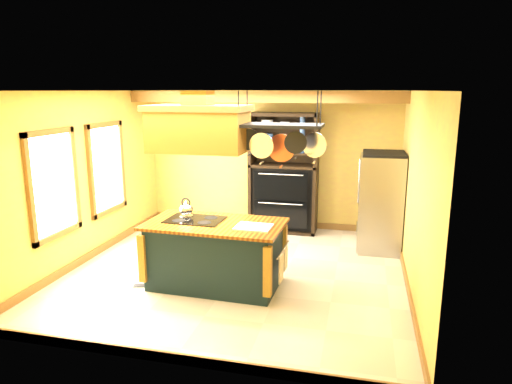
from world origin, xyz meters
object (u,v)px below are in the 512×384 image
at_px(kitchen_island, 215,253).
at_px(hutch, 284,186).
at_px(range_hood, 199,127).
at_px(pot_rack, 281,134).
at_px(refrigerator, 380,204).

xyz_separation_m(kitchen_island, hutch, (0.48, 2.81, 0.42)).
bearing_deg(range_hood, pot_rack, 0.65).
bearing_deg(pot_rack, hutch, 98.73).
bearing_deg(pot_rack, range_hood, -179.35).
height_order(pot_rack, refrigerator, pot_rack).
xyz_separation_m(kitchen_island, pot_rack, (0.91, 0.01, 1.69)).
height_order(kitchen_island, refrigerator, refrigerator).
height_order(kitchen_island, hutch, hutch).
distance_m(kitchen_island, range_hood, 1.78).
distance_m(range_hood, pot_rack, 1.11).
xyz_separation_m(refrigerator, hutch, (-1.80, 0.73, 0.08)).
xyz_separation_m(pot_rack, hutch, (-0.43, 2.80, -1.28)).
xyz_separation_m(range_hood, pot_rack, (1.10, 0.01, -0.07)).
relative_size(refrigerator, hutch, 0.72).
xyz_separation_m(pot_rack, refrigerator, (1.37, 2.07, -1.36)).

